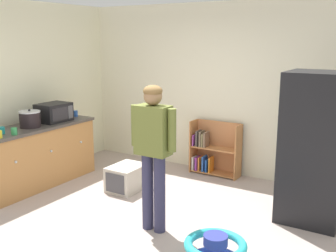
{
  "coord_description": "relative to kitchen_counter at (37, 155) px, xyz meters",
  "views": [
    {
      "loc": [
        2.44,
        -3.52,
        2.14
      ],
      "look_at": [
        -0.05,
        0.54,
        1.1
      ],
      "focal_mm": 42.84,
      "sensor_mm": 36.0,
      "label": 1
    }
  ],
  "objects": [
    {
      "name": "pet_carrier",
      "position": [
        1.28,
        0.51,
        -0.27
      ],
      "size": [
        0.42,
        0.55,
        0.36
      ],
      "color": "beige",
      "rests_on": "ground"
    },
    {
      "name": "refrigerator",
      "position": [
        3.74,
        0.9,
        0.44
      ],
      "size": [
        0.73,
        0.68,
        1.78
      ],
      "color": "black",
      "rests_on": "ground"
    },
    {
      "name": "blue_cup",
      "position": [
        0.01,
        0.82,
        0.5
      ],
      "size": [
        0.08,
        0.08,
        0.09
      ],
      "primitive_type": "cylinder",
      "color": "blue",
      "rests_on": "kitchen_counter"
    },
    {
      "name": "ground_plane",
      "position": [
        2.2,
        -0.33,
        -0.45
      ],
      "size": [
        12.0,
        12.0,
        0.0
      ],
      "primitive_type": "plane",
      "color": "#AF9D94",
      "rests_on": "ground"
    },
    {
      "name": "baby_walker",
      "position": [
        3.21,
        -0.64,
        -0.29
      ],
      "size": [
        0.6,
        0.6,
        0.32
      ],
      "color": "blue",
      "rests_on": "ground"
    },
    {
      "name": "back_wall",
      "position": [
        2.2,
        2.0,
        0.9
      ],
      "size": [
        5.2,
        0.06,
        2.7
      ],
      "primitive_type": "cube",
      "color": "#EBE6C7",
      "rests_on": "ground"
    },
    {
      "name": "green_cup",
      "position": [
        0.23,
        -0.53,
        0.5
      ],
      "size": [
        0.08,
        0.08,
        0.09
      ],
      "primitive_type": "cylinder",
      "color": "#32944F",
      "rests_on": "kitchen_counter"
    },
    {
      "name": "amber_bottle",
      "position": [
        -0.21,
        0.75,
        0.55
      ],
      "size": [
        0.07,
        0.07,
        0.25
      ],
      "color": "#9E661E",
      "rests_on": "kitchen_counter"
    },
    {
      "name": "kitchen_counter",
      "position": [
        0.0,
        0.0,
        0.0
      ],
      "size": [
        0.65,
        1.86,
        0.9
      ],
      "color": "#B57C44",
      "rests_on": "ground"
    },
    {
      "name": "crock_pot",
      "position": [
        0.04,
        -0.1,
        0.57
      ],
      "size": [
        0.3,
        0.3,
        0.26
      ],
      "color": "black",
      "rests_on": "kitchen_counter"
    },
    {
      "name": "microwave",
      "position": [
        0.02,
        0.36,
        0.59
      ],
      "size": [
        0.37,
        0.48,
        0.28
      ],
      "color": "black",
      "rests_on": "kitchen_counter"
    },
    {
      "name": "bookshelf",
      "position": [
        2.01,
        1.81,
        -0.08
      ],
      "size": [
        0.8,
        0.28,
        0.85
      ],
      "color": "#B97743",
      "rests_on": "ground"
    },
    {
      "name": "teal_cup",
      "position": [
        0.05,
        -0.59,
        0.5
      ],
      "size": [
        0.08,
        0.08,
        0.09
      ],
      "primitive_type": "cylinder",
      "color": "teal",
      "rests_on": "kitchen_counter"
    },
    {
      "name": "left_side_wall",
      "position": [
        -0.43,
        0.47,
        0.9
      ],
      "size": [
        0.06,
        2.99,
        2.7
      ],
      "primitive_type": "cube",
      "color": "#EBE9C3",
      "rests_on": "ground"
    },
    {
      "name": "standing_person",
      "position": [
        2.29,
        -0.32,
        0.55
      ],
      "size": [
        0.57,
        0.22,
        1.66
      ],
      "color": "#323150",
      "rests_on": "ground"
    }
  ]
}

